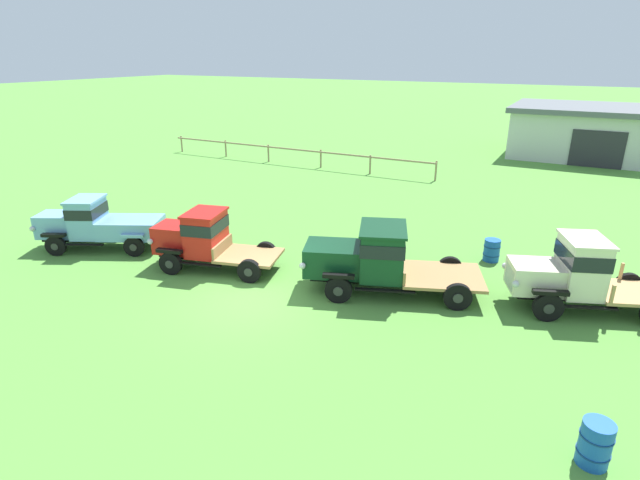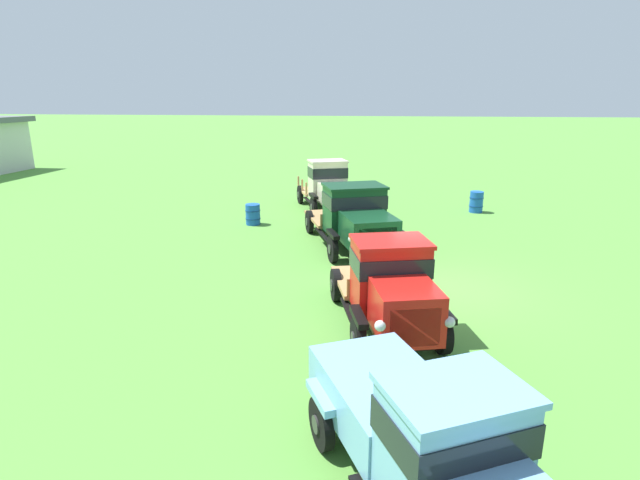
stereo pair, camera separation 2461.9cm
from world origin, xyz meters
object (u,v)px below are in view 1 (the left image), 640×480
Objects in this scene: vintage_truck_far_side at (574,273)px; oil_drum_near_fence at (492,250)px; vintage_truck_midrow_center at (374,257)px; vintage_truck_second_in_line at (202,238)px; farm_shed at (639,134)px; oil_drum_beside_row at (595,444)px; vintage_truck_foreground_near at (98,224)px.

oil_drum_near_fence is (-2.71, 2.67, -0.74)m from vintage_truck_far_side.
vintage_truck_midrow_center reaches higher than oil_drum_near_fence.
vintage_truck_midrow_center reaches higher than vintage_truck_second_in_line.
farm_shed is 20.55× the size of oil_drum_near_fence.
oil_drum_beside_row is (12.35, -3.69, -0.63)m from vintage_truck_second_in_line.
vintage_truck_midrow_center is 5.21m from oil_drum_near_fence.
vintage_truck_far_side is at bearing 13.24° from vintage_truck_second_in_line.
farm_shed is at bearing 76.87° from oil_drum_near_fence.
vintage_truck_foreground_near is 5.28× the size of oil_drum_beside_row.
farm_shed is 35.04m from vintage_truck_foreground_near.
vintage_truck_midrow_center reaches higher than oil_drum_beside_row.
oil_drum_near_fence is at bearing 55.66° from vintage_truck_midrow_center.
vintage_truck_far_side is at bearing -96.05° from farm_shed.
farm_shed reaches higher than vintage_truck_far_side.
vintage_truck_foreground_near is at bearing -123.08° from farm_shed.
vintage_truck_second_in_line is at bearing -169.23° from vintage_truck_midrow_center.
vintage_truck_foreground_near is (-19.12, -29.35, -0.81)m from farm_shed.
farm_shed is 32.25m from vintage_truck_second_in_line.
vintage_truck_second_in_line is at bearing -166.76° from vintage_truck_far_side.
vintage_truck_second_in_line is 5.17× the size of oil_drum_beside_row.
oil_drum_beside_row is (17.12, -3.20, -0.55)m from vintage_truck_foreground_near.
oil_drum_beside_row is 1.12× the size of oil_drum_near_fence.
oil_drum_beside_row is (0.76, -6.42, -0.69)m from vintage_truck_far_side.
farm_shed is at bearing 56.92° from vintage_truck_foreground_near.
farm_shed is 24.14m from oil_drum_near_fence.
farm_shed is 32.65m from oil_drum_beside_row.
oil_drum_near_fence is (2.91, 4.26, -0.72)m from vintage_truck_midrow_center.
vintage_truck_foreground_near is 1.00× the size of vintage_truck_far_side.
farm_shed reaches higher than vintage_truck_second_in_line.
vintage_truck_second_in_line is 6.08m from vintage_truck_midrow_center.
vintage_truck_far_side is at bearing 15.81° from vintage_truck_midrow_center.
vintage_truck_second_in_line is at bearing 5.85° from vintage_truck_foreground_near.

